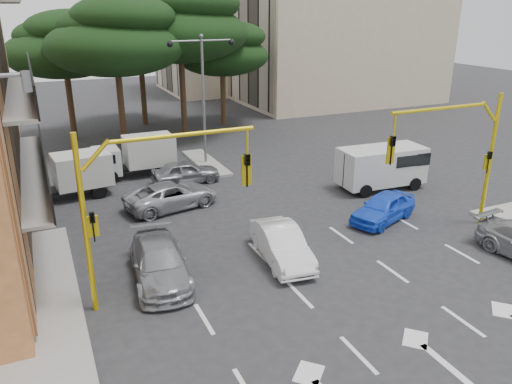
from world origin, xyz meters
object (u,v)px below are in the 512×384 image
at_px(signal_mast_left, 141,192).
at_px(box_truck_b, 135,157).
at_px(car_silver_cross_b, 186,172).
at_px(car_silver_wagon, 159,262).
at_px(signal_mast_right, 462,146).
at_px(van_white, 381,168).
at_px(box_truck_a, 66,177).
at_px(car_white_hatch, 281,244).
at_px(car_silver_cross_a, 172,195).
at_px(car_blue_compact, 383,207).
at_px(street_lamp_center, 203,77).

bearing_deg(signal_mast_left, box_truck_b, 80.32).
bearing_deg(car_silver_cross_b, car_silver_wagon, 159.89).
bearing_deg(signal_mast_right, van_white, 84.88).
relative_size(car_silver_cross_b, box_truck_a, 0.82).
xyz_separation_m(signal_mast_left, car_silver_wagon, (0.65, 1.08, -3.20)).
bearing_deg(car_white_hatch, car_silver_cross_a, 116.21).
distance_m(signal_mast_left, box_truck_b, 13.97).
bearing_deg(car_silver_wagon, van_white, 25.51).
height_order(car_blue_compact, box_truck_a, box_truck_a).
relative_size(signal_mast_left, car_white_hatch, 1.44).
bearing_deg(box_truck_a, signal_mast_right, -132.23).
bearing_deg(car_white_hatch, signal_mast_left, -166.92).
height_order(signal_mast_left, van_white, signal_mast_left).
height_order(signal_mast_right, car_silver_cross_b, signal_mast_right).
xyz_separation_m(signal_mast_right, signal_mast_left, (-13.61, 0.00, 0.00)).
distance_m(box_truck_a, box_truck_b, 4.62).
bearing_deg(car_silver_cross_b, street_lamp_center, -34.74).
distance_m(signal_mast_left, car_silver_wagon, 3.44).
height_order(car_white_hatch, car_blue_compact, car_white_hatch).
height_order(car_silver_cross_a, car_silver_cross_b, car_silver_cross_b).
relative_size(signal_mast_right, street_lamp_center, 0.77).
xyz_separation_m(street_lamp_center, car_silver_cross_a, (-3.90, -6.30, -4.78)).
relative_size(car_silver_cross_a, box_truck_a, 1.00).
bearing_deg(van_white, car_white_hatch, -55.56).
bearing_deg(box_truck_a, car_blue_compact, -130.75).
bearing_deg(car_white_hatch, car_silver_wagon, -179.20).
height_order(car_silver_cross_b, box_truck_b, box_truck_b).
distance_m(van_white, box_truck_a, 16.73).
xyz_separation_m(street_lamp_center, car_silver_cross_b, (-2.21, -3.00, -4.78)).
bearing_deg(van_white, car_silver_cross_b, -115.12).
distance_m(car_silver_wagon, box_truck_b, 12.54).
bearing_deg(car_silver_wagon, car_white_hatch, -0.16).
xyz_separation_m(car_silver_wagon, car_silver_cross_b, (3.95, 9.92, -0.03)).
relative_size(car_blue_compact, car_silver_cross_a, 0.83).
xyz_separation_m(car_white_hatch, car_silver_cross_b, (-0.78, 10.45, -0.03)).
bearing_deg(street_lamp_center, signal_mast_right, -64.09).
bearing_deg(car_blue_compact, van_white, 122.92).
xyz_separation_m(car_silver_cross_b, van_white, (9.53, -5.19, 0.52)).
bearing_deg(box_truck_b, car_blue_compact, -141.87).
relative_size(car_white_hatch, van_white, 0.89).
height_order(signal_mast_left, car_blue_compact, signal_mast_left).
xyz_separation_m(street_lamp_center, car_blue_compact, (4.66, -11.92, -4.77)).
bearing_deg(box_truck_b, signal_mast_right, -140.67).
bearing_deg(box_truck_a, car_silver_cross_a, -133.29).
relative_size(car_white_hatch, box_truck_b, 0.89).
xyz_separation_m(car_silver_cross_a, car_silver_cross_b, (1.70, 3.30, 0.00)).
height_order(van_white, box_truck_b, van_white).
bearing_deg(signal_mast_right, car_blue_compact, 135.81).
distance_m(car_blue_compact, car_silver_cross_b, 11.26).
bearing_deg(street_lamp_center, car_silver_cross_a, -121.78).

